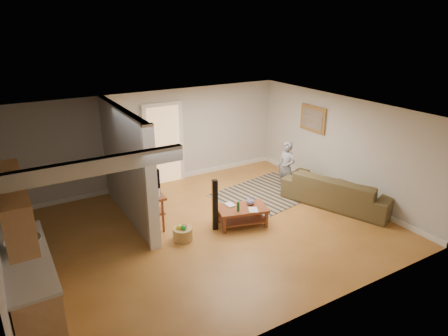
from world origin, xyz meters
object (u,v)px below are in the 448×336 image
at_px(sofa, 337,204).
at_px(speaker_left, 215,205).
at_px(tv_console, 147,192).
at_px(toy_basket, 183,233).
at_px(toddler, 144,198).
at_px(speaker_right, 128,173).
at_px(child, 285,191).
at_px(coffee_table, 243,211).

relative_size(sofa, speaker_left, 2.29).
bearing_deg(tv_console, toy_basket, -70.27).
distance_m(tv_console, toddler, 1.49).
xyz_separation_m(speaker_right, child, (3.51, -1.94, -0.56)).
bearing_deg(tv_console, child, -1.26).
height_order(coffee_table, toy_basket, coffee_table).
bearing_deg(toy_basket, speaker_right, 94.04).
bearing_deg(toy_basket, tv_console, 107.89).
height_order(coffee_table, speaker_left, speaker_left).
relative_size(tv_console, speaker_right, 1.15).
xyz_separation_m(speaker_left, speaker_right, (-0.98, 2.73, -0.00)).
bearing_deg(child, toy_basket, -89.59).
distance_m(coffee_table, child, 2.16).
relative_size(coffee_table, toy_basket, 2.92).
height_order(speaker_left, child, speaker_left).
relative_size(sofa, coffee_table, 2.18).
xyz_separation_m(coffee_table, tv_console, (-1.73, 1.12, 0.40)).
xyz_separation_m(speaker_right, toddler, (0.20, -0.48, -0.56)).
bearing_deg(toddler, toy_basket, 117.39).
bearing_deg(sofa, tv_console, 49.46).
height_order(speaker_left, speaker_right, speaker_left).
relative_size(sofa, child, 1.92).
distance_m(coffee_table, tv_console, 2.10).
xyz_separation_m(toy_basket, child, (3.31, 0.84, -0.15)).
bearing_deg(tv_console, sofa, -16.98).
bearing_deg(speaker_left, toy_basket, -158.38).
bearing_deg(speaker_left, toddler, 126.81).
height_order(coffee_table, toddler, coffee_table).
xyz_separation_m(sofa, toddler, (-3.90, 2.71, 0.00)).
bearing_deg(speaker_left, speaker_right, 127.39).
bearing_deg(toddler, tv_console, 102.48).
height_order(sofa, toddler, toddler).
xyz_separation_m(sofa, child, (-0.59, 1.25, 0.00)).
relative_size(tv_console, toddler, 1.38).
distance_m(speaker_right, toy_basket, 2.82).
distance_m(sofa, toy_basket, 3.92).
bearing_deg(coffee_table, speaker_right, 119.03).
bearing_deg(child, sofa, 11.39).
bearing_deg(child, coffee_table, -78.18).
bearing_deg(speaker_right, toy_basket, -88.06).
bearing_deg(sofa, child, 3.55).
bearing_deg(sofa, speaker_right, 30.44).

